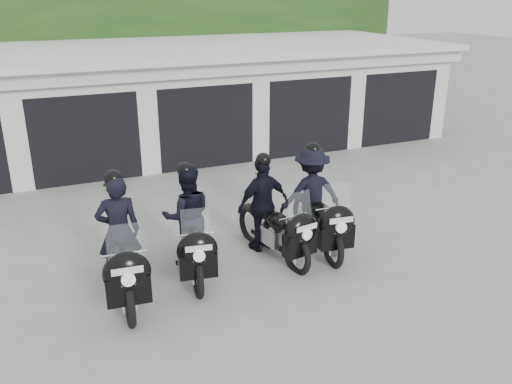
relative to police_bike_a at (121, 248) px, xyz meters
name	(u,v)px	position (x,y,z in m)	size (l,w,h in m)	color
ground	(302,250)	(3.30, 0.24, -0.81)	(80.00, 80.00, 0.00)	#969691
garage_block	(179,98)	(3.30, 8.30, 0.61)	(16.40, 6.80, 2.96)	silver
background_vegetation	(152,39)	(3.67, 13.16, 1.96)	(20.00, 3.90, 5.80)	#173B15
police_bike_a	(121,248)	(0.00, 0.00, 0.00)	(0.83, 2.35, 2.05)	black
police_bike_b	(189,225)	(1.21, 0.41, 0.00)	(1.01, 2.21, 1.93)	black
police_bike_c	(269,211)	(2.70, 0.44, 0.00)	(1.13, 2.19, 1.92)	black
police_bike_d	(315,201)	(3.65, 0.46, 0.04)	(1.26, 2.29, 2.00)	black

